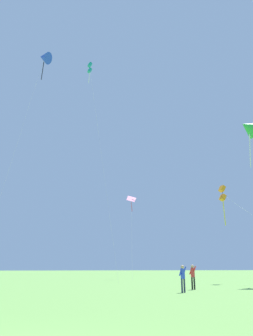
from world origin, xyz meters
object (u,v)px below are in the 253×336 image
(kite_pink_low, at_px, (131,203))
(person_far_back, at_px, (183,276))
(kite_teal_box, at_px, (90,69))
(kite_green_small, at_px, (249,128))
(kite_blue_delta, at_px, (44,58))
(person_near_tree, at_px, (193,275))
(kite_orange_box, at_px, (223,194))

(kite_pink_low, distance_m, person_far_back, 27.95)
(kite_teal_box, distance_m, kite_green_small, 26.62)
(kite_blue_delta, height_order, person_near_tree, kite_blue_delta)
(kite_green_small, bearing_deg, person_near_tree, -150.68)
(kite_blue_delta, bearing_deg, kite_teal_box, 43.14)
(person_near_tree, relative_size, person_far_back, 1.03)
(kite_teal_box, height_order, person_far_back, kite_teal_box)
(kite_teal_box, xyz_separation_m, kite_orange_box, (13.07, -12.60, -20.84))
(kite_pink_low, xyz_separation_m, person_far_back, (-3.22, -26.15, -9.31))
(kite_blue_delta, distance_m, person_far_back, 33.23)
(kite_green_small, relative_size, person_far_back, 9.98)
(kite_pink_low, height_order, person_near_tree, kite_pink_low)
(kite_teal_box, distance_m, kite_blue_delta, 9.27)
(kite_teal_box, bearing_deg, person_far_back, -82.04)
(kite_orange_box, xyz_separation_m, person_near_tree, (-7.87, -9.33, -7.86))
(kite_teal_box, distance_m, person_near_tree, 36.49)
(kite_blue_delta, distance_m, person_near_tree, 32.43)
(person_near_tree, bearing_deg, kite_teal_box, 103.33)
(kite_pink_low, bearing_deg, kite_orange_box, -65.73)
(kite_blue_delta, relative_size, person_far_back, 17.41)
(kite_pink_low, distance_m, kite_orange_box, 15.69)
(kite_blue_delta, height_order, kite_green_small, kite_blue_delta)
(kite_blue_delta, xyz_separation_m, kite_orange_box, (19.48, -6.58, -17.90))
(kite_teal_box, xyz_separation_m, kite_blue_delta, (-6.42, -6.01, -2.94))
(kite_teal_box, height_order, kite_green_small, kite_teal_box)
(kite_blue_delta, height_order, person_far_back, kite_blue_delta)
(kite_teal_box, relative_size, kite_green_small, 1.94)
(kite_pink_low, relative_size, kite_green_small, 0.72)
(kite_teal_box, bearing_deg, person_near_tree, -76.67)
(kite_orange_box, height_order, person_far_back, kite_orange_box)
(person_near_tree, bearing_deg, kite_orange_box, 49.85)
(kite_green_small, height_order, person_far_back, kite_green_small)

